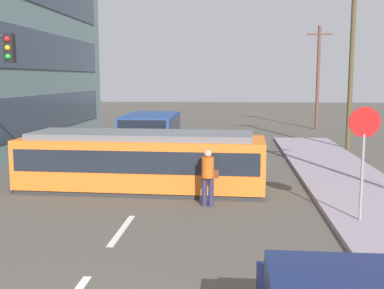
# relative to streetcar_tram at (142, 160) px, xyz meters

# --- Properties ---
(ground_plane) EXTENTS (120.00, 120.00, 0.00)m
(ground_plane) POSITION_rel_streetcar_tram_xyz_m (0.32, -0.37, -1.00)
(ground_plane) COLOR #504B43
(lane_stripe_2) EXTENTS (0.16, 2.40, 0.01)m
(lane_stripe_2) POSITION_rel_streetcar_tram_xyz_m (0.32, -4.37, -1.00)
(lane_stripe_2) COLOR silver
(lane_stripe_2) RESTS_ON ground
(lane_stripe_3) EXTENTS (0.16, 2.40, 0.01)m
(lane_stripe_3) POSITION_rel_streetcar_tram_xyz_m (0.32, 6.00, -1.00)
(lane_stripe_3) COLOR silver
(lane_stripe_3) RESTS_ON ground
(lane_stripe_4) EXTENTS (0.16, 2.40, 0.01)m
(lane_stripe_4) POSITION_rel_streetcar_tram_xyz_m (0.32, 12.00, -1.00)
(lane_stripe_4) COLOR silver
(lane_stripe_4) RESTS_ON ground
(streetcar_tram) EXTENTS (8.19, 2.78, 1.95)m
(streetcar_tram) POSITION_rel_streetcar_tram_xyz_m (0.00, 0.00, 0.00)
(streetcar_tram) COLOR orange
(streetcar_tram) RESTS_ON ground
(city_bus) EXTENTS (2.58, 5.06, 1.90)m
(city_bus) POSITION_rel_streetcar_tram_xyz_m (-1.15, 8.34, 0.08)
(city_bus) COLOR navy
(city_bus) RESTS_ON ground
(pedestrian_crossing) EXTENTS (0.50, 0.36, 1.67)m
(pedestrian_crossing) POSITION_rel_streetcar_tram_xyz_m (2.31, -1.94, -0.06)
(pedestrian_crossing) COLOR #2E294B
(pedestrian_crossing) RESTS_ON ground
(stop_sign) EXTENTS (0.76, 0.07, 2.88)m
(stop_sign) POSITION_rel_streetcar_tram_xyz_m (6.26, -3.46, 1.19)
(stop_sign) COLOR gray
(stop_sign) RESTS_ON sidewalk_curb_right
(utility_pole_mid) EXTENTS (1.80, 0.24, 8.28)m
(utility_pole_mid) POSITION_rel_streetcar_tram_xyz_m (8.94, 9.41, 3.32)
(utility_pole_mid) COLOR #4F4226
(utility_pole_mid) RESTS_ON ground
(utility_pole_far) EXTENTS (1.80, 0.24, 7.44)m
(utility_pole_far) POSITION_rel_streetcar_tram_xyz_m (9.13, 19.96, 2.90)
(utility_pole_far) COLOR brown
(utility_pole_far) RESTS_ON ground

